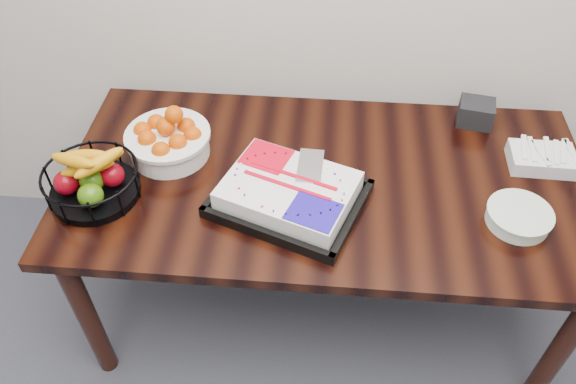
# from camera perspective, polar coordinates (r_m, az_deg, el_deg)

# --- Properties ---
(table) EXTENTS (1.80, 0.90, 0.75)m
(table) POSITION_cam_1_polar(r_m,az_deg,el_deg) (1.99, 3.81, -0.28)
(table) COLOR black
(table) RESTS_ON ground
(cake_tray) EXTENTS (0.56, 0.50, 0.10)m
(cake_tray) POSITION_cam_1_polar(r_m,az_deg,el_deg) (1.81, 0.09, -0.13)
(cake_tray) COLOR black
(cake_tray) RESTS_ON table
(tangerine_bowl) EXTENTS (0.30, 0.30, 0.19)m
(tangerine_bowl) POSITION_cam_1_polar(r_m,az_deg,el_deg) (2.01, -12.14, 5.62)
(tangerine_bowl) COLOR white
(tangerine_bowl) RESTS_ON table
(fruit_basket) EXTENTS (0.31, 0.31, 0.16)m
(fruit_basket) POSITION_cam_1_polar(r_m,az_deg,el_deg) (1.92, -19.32, 1.16)
(fruit_basket) COLOR black
(fruit_basket) RESTS_ON table
(plate_stack) EXTENTS (0.21, 0.21, 0.05)m
(plate_stack) POSITION_cam_1_polar(r_m,az_deg,el_deg) (1.90, 22.38, -2.35)
(plate_stack) COLOR white
(plate_stack) RESTS_ON table
(fork_bag) EXTENTS (0.22, 0.15, 0.06)m
(fork_bag) POSITION_cam_1_polar(r_m,az_deg,el_deg) (2.14, 24.39, 3.12)
(fork_bag) COLOR silver
(fork_bag) RESTS_ON table
(napkin_box) EXTENTS (0.14, 0.13, 0.09)m
(napkin_box) POSITION_cam_1_polar(r_m,az_deg,el_deg) (2.24, 18.53, 7.65)
(napkin_box) COLOR black
(napkin_box) RESTS_ON table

